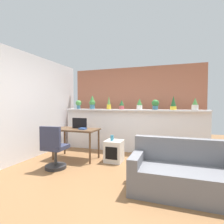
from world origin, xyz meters
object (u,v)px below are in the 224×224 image
(vase_on_shelf, at_px, (112,138))
(tv_monitor, at_px, (80,123))
(potted_plant_4, at_px, (139,104))
(side_cube_shelf, at_px, (114,151))
(couch, at_px, (183,175))
(desk, at_px, (76,132))
(potted_plant_5, at_px, (155,104))
(potted_plant_7, at_px, (195,105))
(potted_plant_0, at_px, (79,104))
(potted_plant_6, at_px, (173,103))
(potted_plant_1, at_px, (92,102))
(book_on_desk, at_px, (83,129))
(potted_plant_3, at_px, (122,104))
(potted_plant_2, at_px, (109,104))
(office_chair, at_px, (54,151))

(vase_on_shelf, bearing_deg, tv_monitor, 179.64)
(potted_plant_4, height_order, side_cube_shelf, potted_plant_4)
(couch, bearing_deg, desk, 158.04)
(potted_plant_4, height_order, potted_plant_5, potted_plant_4)
(potted_plant_5, relative_size, potted_plant_7, 0.87)
(potted_plant_0, height_order, vase_on_shelf, potted_plant_0)
(potted_plant_6, distance_m, couch, 2.31)
(potted_plant_5, distance_m, couch, 2.36)
(potted_plant_1, relative_size, potted_plant_6, 1.13)
(potted_plant_6, bearing_deg, tv_monitor, -156.44)
(potted_plant_1, height_order, book_on_desk, potted_plant_1)
(potted_plant_1, relative_size, potted_plant_3, 1.53)
(potted_plant_3, height_order, book_on_desk, potted_plant_3)
(potted_plant_1, bearing_deg, potted_plant_6, -0.24)
(side_cube_shelf, bearing_deg, potted_plant_3, 95.21)
(side_cube_shelf, relative_size, book_on_desk, 3.11)
(potted_plant_3, distance_m, potted_plant_5, 0.94)
(potted_plant_0, distance_m, book_on_desk, 1.49)
(potted_plant_3, bearing_deg, tv_monitor, -130.04)
(potted_plant_3, xyz_separation_m, book_on_desk, (-0.65, -1.12, -0.58))
(potted_plant_4, bearing_deg, tv_monitor, -143.58)
(potted_plant_1, distance_m, potted_plant_4, 1.43)
(potted_plant_6, bearing_deg, potted_plant_1, 179.76)
(potted_plant_2, height_order, office_chair, potted_plant_2)
(potted_plant_0, distance_m, potted_plant_5, 2.34)
(potted_plant_1, xyz_separation_m, potted_plant_2, (0.54, -0.01, -0.04))
(potted_plant_6, xyz_separation_m, office_chair, (-2.33, -1.83, -0.99))
(potted_plant_1, relative_size, potted_plant_7, 1.32)
(potted_plant_3, bearing_deg, side_cube_shelf, -84.79)
(couch, bearing_deg, potted_plant_4, 117.04)
(couch, bearing_deg, potted_plant_2, 133.71)
(tv_monitor, height_order, side_cube_shelf, tv_monitor)
(potted_plant_4, distance_m, desk, 1.87)
(vase_on_shelf, bearing_deg, potted_plant_3, 92.59)
(potted_plant_3, bearing_deg, potted_plant_7, -0.50)
(potted_plant_3, height_order, vase_on_shelf, potted_plant_3)
(potted_plant_4, bearing_deg, potted_plant_1, -179.84)
(potted_plant_1, xyz_separation_m, side_cube_shelf, (1.01, -0.97, -1.16))
(vase_on_shelf, distance_m, couch, 1.86)
(potted_plant_6, distance_m, tv_monitor, 2.47)
(potted_plant_0, bearing_deg, side_cube_shelf, -33.35)
(potted_plant_6, relative_size, desk, 0.33)
(potted_plant_5, distance_m, potted_plant_7, 0.97)
(potted_plant_1, relative_size, vase_on_shelf, 3.20)
(side_cube_shelf, height_order, couch, couch)
(potted_plant_3, relative_size, potted_plant_7, 0.86)
(side_cube_shelf, bearing_deg, couch, -36.11)
(potted_plant_0, relative_size, potted_plant_7, 0.87)
(potted_plant_2, bearing_deg, potted_plant_6, -0.10)
(potted_plant_0, height_order, potted_plant_5, potted_plant_5)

